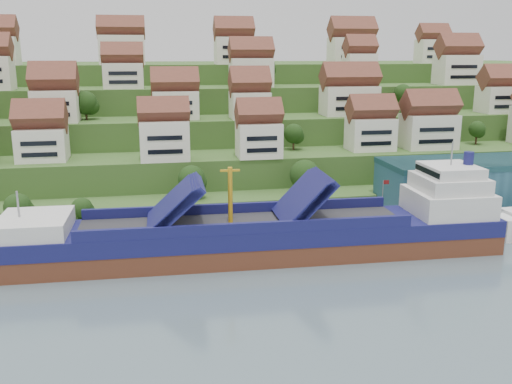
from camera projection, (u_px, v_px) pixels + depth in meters
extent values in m
plane|color=slate|center=(308.00, 252.00, 101.73)|extent=(300.00, 300.00, 0.00)
cube|color=gray|center=(380.00, 217.00, 119.39)|extent=(180.00, 14.00, 2.20)
cube|color=#2D4C1E|center=(235.00, 157.00, 183.30)|extent=(260.00, 128.00, 4.00)
cube|color=#2D4C1E|center=(233.00, 143.00, 187.23)|extent=(260.00, 118.00, 11.00)
cube|color=#2D4C1E|center=(229.00, 130.00, 194.03)|extent=(260.00, 102.00, 18.00)
cube|color=#2D4C1E|center=(226.00, 117.00, 200.82)|extent=(260.00, 86.00, 25.00)
cube|color=#2D4C1E|center=(222.00, 106.00, 208.69)|extent=(260.00, 68.00, 31.00)
cube|color=white|center=(42.00, 144.00, 127.57)|extent=(10.70, 8.57, 7.26)
cube|color=white|center=(165.00, 140.00, 127.72)|extent=(10.84, 7.03, 8.92)
cube|color=white|center=(259.00, 140.00, 131.69)|extent=(9.96, 7.62, 7.90)
cube|color=white|center=(370.00, 134.00, 141.15)|extent=(11.04, 7.73, 7.92)
cube|color=white|center=(429.00, 131.00, 143.48)|extent=(12.99, 8.26, 8.56)
cube|color=white|center=(56.00, 106.00, 139.58)|extent=(10.75, 8.98, 7.76)
cube|color=white|center=(175.00, 105.00, 145.72)|extent=(11.50, 7.90, 7.13)
cube|color=white|center=(250.00, 105.00, 146.70)|extent=(9.75, 8.56, 6.77)
cube|color=white|center=(349.00, 101.00, 154.48)|extent=(14.70, 8.36, 7.83)
cube|color=white|center=(498.00, 100.00, 160.90)|extent=(9.96, 8.04, 7.38)
cube|color=white|center=(124.00, 76.00, 155.71)|extent=(10.70, 7.30, 6.84)
cube|color=white|center=(251.00, 73.00, 163.00)|extent=(11.90, 7.79, 8.04)
cube|color=white|center=(359.00, 70.00, 166.88)|extent=(8.53, 7.14, 9.27)
cube|color=white|center=(457.00, 70.00, 174.30)|extent=(12.13, 8.47, 8.86)
cube|color=white|center=(122.00, 50.00, 170.58)|extent=(13.36, 7.51, 8.59)
cube|color=white|center=(234.00, 51.00, 177.87)|extent=(11.73, 8.15, 8.27)
cube|color=white|center=(352.00, 51.00, 185.43)|extent=(14.21, 8.73, 8.27)
cube|color=white|center=(432.00, 51.00, 194.70)|extent=(10.12, 7.05, 7.83)
ellipsoid|color=#203F15|center=(305.00, 175.00, 125.82)|extent=(6.74, 6.74, 6.74)
ellipsoid|color=#203F15|center=(192.00, 179.00, 121.45)|extent=(5.80, 5.80, 5.80)
ellipsoid|color=#203F15|center=(477.00, 129.00, 149.73)|extent=(4.27, 4.27, 4.27)
ellipsoid|color=#203F15|center=(294.00, 134.00, 141.28)|extent=(4.88, 4.88, 4.88)
ellipsoid|color=#203F15|center=(403.00, 93.00, 161.21)|extent=(5.28, 5.28, 5.28)
ellipsoid|color=#203F15|center=(39.00, 105.00, 143.42)|extent=(6.15, 6.15, 6.15)
ellipsoid|color=#203F15|center=(86.00, 103.00, 144.06)|extent=(5.92, 5.92, 5.92)
ellipsoid|color=#203F15|center=(264.00, 65.00, 165.38)|extent=(6.40, 6.40, 6.40)
ellipsoid|color=#203F15|center=(352.00, 68.00, 173.31)|extent=(5.28, 5.28, 5.28)
ellipsoid|color=#203F15|center=(357.00, 71.00, 171.78)|extent=(4.27, 4.27, 4.27)
ellipsoid|color=#203F15|center=(18.00, 207.00, 108.98)|extent=(5.23, 5.23, 5.23)
ellipsoid|color=#203F15|center=(82.00, 208.00, 111.32)|extent=(4.20, 4.20, 4.20)
cylinder|color=gray|center=(382.00, 200.00, 113.04)|extent=(0.16, 0.16, 8.00)
cube|color=maroon|center=(386.00, 182.00, 112.29)|extent=(1.20, 0.05, 0.80)
cube|color=white|center=(1.00, 239.00, 102.44)|extent=(2.40, 2.20, 2.20)
cube|color=#5C2E1C|center=(256.00, 251.00, 99.59)|extent=(86.40, 15.38, 5.52)
cube|color=#171755|center=(256.00, 230.00, 98.69)|extent=(86.41, 15.51, 2.87)
cube|color=silver|center=(34.00, 225.00, 92.32)|extent=(11.35, 12.85, 2.87)
cube|color=#262628|center=(243.00, 223.00, 98.00)|extent=(55.46, 12.63, 0.33)
cube|color=#171755|center=(171.00, 205.00, 95.20)|extent=(8.57, 12.39, 7.63)
cube|color=#171755|center=(300.00, 199.00, 98.66)|extent=(8.15, 12.38, 8.07)
cylinder|color=gold|center=(230.00, 196.00, 96.50)|extent=(0.79, 0.79, 9.93)
cube|color=silver|center=(448.00, 202.00, 103.39)|extent=(13.55, 12.91, 4.42)
cube|color=silver|center=(449.00, 183.00, 102.55)|extent=(11.32, 11.53, 2.76)
cube|color=silver|center=(450.00, 170.00, 101.99)|extent=(9.08, 10.15, 1.99)
cylinder|color=#171755|center=(469.00, 158.00, 102.01)|extent=(1.81, 1.81, 2.43)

